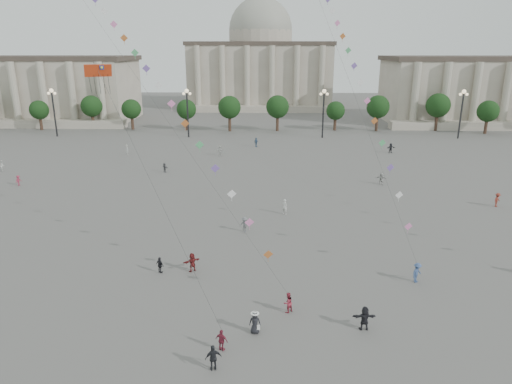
{
  "coord_description": "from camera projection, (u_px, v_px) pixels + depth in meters",
  "views": [
    {
      "loc": [
        3.04,
        -31.19,
        18.94
      ],
      "look_at": [
        1.82,
        12.0,
        5.36
      ],
      "focal_mm": 32.0,
      "sensor_mm": 36.0,
      "label": 1
    }
  ],
  "objects": [
    {
      "name": "kite_train_west",
      "position": [
        96.0,
        6.0,
        51.09
      ],
      "size": [
        40.0,
        45.57,
        73.86
      ],
      "color": "#3F3F3F",
      "rests_on": "ground"
    },
    {
      "name": "person_crowd_2",
      "position": [
        18.0,
        180.0,
        66.02
      ],
      "size": [
        0.88,
        1.11,
        1.5
      ],
      "primitive_type": "imported",
      "rotation": [
        0.0,
        0.0,
        1.19
      ],
      "color": "#9F2B45",
      "rests_on": "ground"
    },
    {
      "name": "person_crowd_0",
      "position": [
        256.0,
        142.0,
        92.24
      ],
      "size": [
        1.06,
        1.13,
        1.87
      ],
      "primitive_type": "imported",
      "rotation": [
        0.0,
        0.0,
        0.86
      ],
      "color": "#314D70",
      "rests_on": "ground"
    },
    {
      "name": "person_crowd_6",
      "position": [
        245.0,
        225.0,
        49.15
      ],
      "size": [
        1.27,
        1.03,
        1.72
      ],
      "primitive_type": "imported",
      "rotation": [
        0.0,
        0.0,
        5.88
      ],
      "color": "slate",
      "rests_on": "ground"
    },
    {
      "name": "lamp_post_mid_east",
      "position": [
        324.0,
        104.0,
        99.65
      ],
      "size": [
        2.0,
        0.9,
        10.65
      ],
      "color": "#262628",
      "rests_on": "ground"
    },
    {
      "name": "person_crowd_1",
      "position": [
        2.0,
        166.0,
        73.86
      ],
      "size": [
        1.07,
        1.1,
        1.78
      ],
      "primitive_type": "imported",
      "rotation": [
        0.0,
        0.0,
        2.24
      ],
      "color": "silver",
      "rests_on": "ground"
    },
    {
      "name": "hat_person",
      "position": [
        255.0,
        322.0,
        31.57
      ],
      "size": [
        0.85,
        0.6,
        1.69
      ],
      "color": "black",
      "rests_on": "ground"
    },
    {
      "name": "tourist_2",
      "position": [
        192.0,
        262.0,
        40.44
      ],
      "size": [
        1.61,
        1.33,
        1.73
      ],
      "primitive_type": "imported",
      "rotation": [
        0.0,
        0.0,
        3.74
      ],
      "color": "maroon",
      "rests_on": "ground"
    },
    {
      "name": "person_crowd_3",
      "position": [
        365.0,
        318.0,
        31.98
      ],
      "size": [
        1.68,
        0.6,
        1.79
      ],
      "primitive_type": "imported",
      "rotation": [
        0.0,
        0.0,
        3.19
      ],
      "color": "black",
      "rests_on": "ground"
    },
    {
      "name": "lamp_post_far_west",
      "position": [
        53.0,
        104.0,
        101.27
      ],
      "size": [
        2.0,
        0.9,
        10.65
      ],
      "color": "#262628",
      "rests_on": "ground"
    },
    {
      "name": "tourist_1",
      "position": [
        160.0,
        265.0,
        40.17
      ],
      "size": [
        0.92,
        0.81,
        1.5
      ],
      "primitive_type": "imported",
      "rotation": [
        0.0,
        0.0,
        2.51
      ],
      "color": "black",
      "rests_on": "ground"
    },
    {
      "name": "person_crowd_9",
      "position": [
        391.0,
        148.0,
        86.7
      ],
      "size": [
        1.83,
        1.08,
        1.88
      ],
      "primitive_type": "imported",
      "rotation": [
        0.0,
        0.0,
        0.32
      ],
      "color": "black",
      "rests_on": "ground"
    },
    {
      "name": "person_crowd_12",
      "position": [
        165.0,
        168.0,
        73.07
      ],
      "size": [
        1.35,
        1.33,
        1.55
      ],
      "primitive_type": "imported",
      "rotation": [
        0.0,
        0.0,
        2.37
      ],
      "color": "#57575B",
      "rests_on": "ground"
    },
    {
      "name": "person_crowd_8",
      "position": [
        497.0,
        200.0,
        57.06
      ],
      "size": [
        1.31,
        1.26,
        1.79
      ],
      "primitive_type": "imported",
      "rotation": [
        0.0,
        0.0,
        0.73
      ],
      "color": "maroon",
      "rests_on": "ground"
    },
    {
      "name": "lamp_post_mid_west",
      "position": [
        187.0,
        104.0,
        100.46
      ],
      "size": [
        2.0,
        0.9,
        10.65
      ],
      "color": "#262628",
      "rests_on": "ground"
    },
    {
      "name": "tourist_4",
      "position": [
        213.0,
        358.0,
        27.93
      ],
      "size": [
        1.09,
        0.71,
        1.73
      ],
      "primitive_type": "imported",
      "rotation": [
        0.0,
        0.0,
        3.45
      ],
      "color": "#222328",
      "rests_on": "ground"
    },
    {
      "name": "dragon_kite",
      "position": [
        100.0,
        81.0,
        38.07
      ],
      "size": [
        6.77,
        7.44,
        23.52
      ],
      "color": "#BC3414",
      "rests_on": "ground"
    },
    {
      "name": "ground",
      "position": [
        228.0,
        303.0,
        35.51
      ],
      "size": [
        360.0,
        360.0,
        0.0
      ],
      "primitive_type": "plane",
      "color": "#555250",
      "rests_on": "ground"
    },
    {
      "name": "person_crowd_13",
      "position": [
        285.0,
        207.0,
        54.49
      ],
      "size": [
        0.82,
        0.77,
        1.89
      ],
      "primitive_type": "imported",
      "rotation": [
        0.0,
        0.0,
        2.5
      ],
      "color": "beige",
      "rests_on": "ground"
    },
    {
      "name": "person_crowd_10",
      "position": [
        127.0,
        150.0,
        85.24
      ],
      "size": [
        0.79,
        0.83,
        1.91
      ],
      "primitive_type": "imported",
      "rotation": [
        0.0,
        0.0,
        2.23
      ],
      "color": "#BABBB6",
      "rests_on": "ground"
    },
    {
      "name": "hall_central",
      "position": [
        260.0,
        64.0,
        154.47
      ],
      "size": [
        48.3,
        34.3,
        35.5
      ],
      "color": "#A19687",
      "rests_on": "ground"
    },
    {
      "name": "tree_row",
      "position": [
        256.0,
        109.0,
        108.27
      ],
      "size": [
        137.12,
        5.12,
        8.0
      ],
      "color": "#39271C",
      "rests_on": "ground"
    },
    {
      "name": "tourist_0",
      "position": [
        222.0,
        340.0,
        29.77
      ],
      "size": [
        0.97,
        0.72,
        1.53
      ],
      "primitive_type": "imported",
      "rotation": [
        0.0,
        0.0,
        2.7
      ],
      "color": "maroon",
      "rests_on": "ground"
    },
    {
      "name": "kite_flyer_1",
      "position": [
        417.0,
        273.0,
        38.52
      ],
      "size": [
        1.28,
        1.27,
        1.77
      ],
      "primitive_type": "imported",
      "rotation": [
        0.0,
        0.0,
        0.78
      ],
      "color": "#3A5182",
      "rests_on": "ground"
    },
    {
      "name": "person_crowd_4",
      "position": [
        220.0,
        151.0,
        84.52
      ],
      "size": [
        1.7,
        1.47,
        1.85
      ],
      "primitive_type": "imported",
      "rotation": [
        0.0,
        0.0,
        3.78
      ],
      "color": "silver",
      "rests_on": "ground"
    },
    {
      "name": "kite_flyer_0",
      "position": [
        288.0,
        302.0,
        34.14
      ],
      "size": [
        0.99,
        0.96,
        1.61
      ],
      "primitive_type": "imported",
      "rotation": [
        0.0,
        0.0,
        3.79
      ],
      "color": "#9B2A3C",
      "rests_on": "ground"
    },
    {
      "name": "person_crowd_7",
      "position": [
        381.0,
        179.0,
        66.57
      ],
      "size": [
        1.66,
        0.96,
        1.7
      ],
      "primitive_type": "imported",
      "rotation": [
        0.0,
        0.0,
        2.83
      ],
      "color": "#AFAEAA",
      "rests_on": "ground"
    },
    {
      "name": "lamp_post_far_east",
      "position": [
        462.0,
        105.0,
        98.85
      ],
      "size": [
        2.0,
        0.9,
        10.65
      ],
      "color": "#262628",
      "rests_on": "ground"
    }
  ]
}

